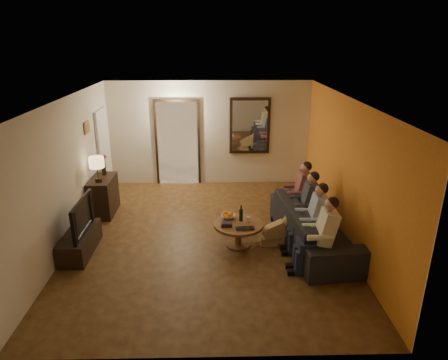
{
  "coord_description": "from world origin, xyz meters",
  "views": [
    {
      "loc": [
        0.14,
        -6.75,
        3.63
      ],
      "look_at": [
        0.3,
        0.3,
        1.05
      ],
      "focal_mm": 32.0,
      "sensor_mm": 36.0,
      "label": 1
    }
  ],
  "objects_px": {
    "person_b": "(313,222)",
    "tv": "(77,216)",
    "tv_stand": "(80,242)",
    "dog": "(274,230)",
    "sofa": "(314,225)",
    "coffee_table": "(238,234)",
    "wine_bottle": "(241,213)",
    "dresser": "(104,196)",
    "person_a": "(322,238)",
    "person_d": "(299,195)",
    "person_c": "(305,207)",
    "laptop": "(245,230)",
    "table_lamp": "(97,169)",
    "bowl": "(228,216)"
  },
  "relations": [
    {
      "from": "tv",
      "to": "bowl",
      "type": "relative_size",
      "value": 4.08
    },
    {
      "from": "tv_stand",
      "to": "bowl",
      "type": "height_order",
      "value": "bowl"
    },
    {
      "from": "dog",
      "to": "bowl",
      "type": "height_order",
      "value": "dog"
    },
    {
      "from": "person_d",
      "to": "bowl",
      "type": "height_order",
      "value": "person_d"
    },
    {
      "from": "tv",
      "to": "coffee_table",
      "type": "height_order",
      "value": "tv"
    },
    {
      "from": "wine_bottle",
      "to": "laptop",
      "type": "bearing_deg",
      "value": -82.5
    },
    {
      "from": "tv_stand",
      "to": "sofa",
      "type": "height_order",
      "value": "sofa"
    },
    {
      "from": "person_d",
      "to": "laptop",
      "type": "xyz_separation_m",
      "value": [
        -1.17,
        -1.21,
        -0.14
      ]
    },
    {
      "from": "tv",
      "to": "bowl",
      "type": "distance_m",
      "value": 2.65
    },
    {
      "from": "person_b",
      "to": "laptop",
      "type": "distance_m",
      "value": 1.17
    },
    {
      "from": "person_a",
      "to": "person_c",
      "type": "height_order",
      "value": "same"
    },
    {
      "from": "tv_stand",
      "to": "dog",
      "type": "height_order",
      "value": "dog"
    },
    {
      "from": "table_lamp",
      "to": "tv_stand",
      "type": "xyz_separation_m",
      "value": [
        0.0,
        -1.44,
        -0.87
      ]
    },
    {
      "from": "tv_stand",
      "to": "person_a",
      "type": "height_order",
      "value": "person_a"
    },
    {
      "from": "coffee_table",
      "to": "laptop",
      "type": "distance_m",
      "value": 0.38
    },
    {
      "from": "person_b",
      "to": "laptop",
      "type": "xyz_separation_m",
      "value": [
        -1.17,
        -0.01,
        -0.14
      ]
    },
    {
      "from": "bowl",
      "to": "person_d",
      "type": "bearing_deg",
      "value": 26.06
    },
    {
      "from": "person_b",
      "to": "tv",
      "type": "bearing_deg",
      "value": 178.59
    },
    {
      "from": "table_lamp",
      "to": "person_d",
      "type": "relative_size",
      "value": 0.45
    },
    {
      "from": "person_c",
      "to": "bowl",
      "type": "height_order",
      "value": "person_c"
    },
    {
      "from": "bowl",
      "to": "wine_bottle",
      "type": "bearing_deg",
      "value": -27.55
    },
    {
      "from": "table_lamp",
      "to": "tv_stand",
      "type": "height_order",
      "value": "table_lamp"
    },
    {
      "from": "person_c",
      "to": "person_d",
      "type": "xyz_separation_m",
      "value": [
        0.0,
        0.6,
        0.0
      ]
    },
    {
      "from": "tv",
      "to": "person_a",
      "type": "xyz_separation_m",
      "value": [
        4.06,
        -0.7,
        -0.1
      ]
    },
    {
      "from": "laptop",
      "to": "dresser",
      "type": "bearing_deg",
      "value": 144.85
    },
    {
      "from": "person_b",
      "to": "tv_stand",
      "type": "bearing_deg",
      "value": 178.59
    },
    {
      "from": "dresser",
      "to": "person_b",
      "type": "height_order",
      "value": "person_b"
    },
    {
      "from": "wine_bottle",
      "to": "laptop",
      "type": "xyz_separation_m",
      "value": [
        0.05,
        -0.38,
        -0.14
      ]
    },
    {
      "from": "dresser",
      "to": "person_d",
      "type": "relative_size",
      "value": 0.75
    },
    {
      "from": "person_a",
      "to": "tv_stand",
      "type": "bearing_deg",
      "value": 170.22
    },
    {
      "from": "wine_bottle",
      "to": "dresser",
      "type": "bearing_deg",
      "value": 154.03
    },
    {
      "from": "person_a",
      "to": "person_c",
      "type": "bearing_deg",
      "value": 90.0
    },
    {
      "from": "sofa",
      "to": "coffee_table",
      "type": "relative_size",
      "value": 2.86
    },
    {
      "from": "person_d",
      "to": "person_c",
      "type": "bearing_deg",
      "value": -90.0
    },
    {
      "from": "person_b",
      "to": "laptop",
      "type": "height_order",
      "value": "person_b"
    },
    {
      "from": "person_d",
      "to": "dog",
      "type": "distance_m",
      "value": 1.13
    },
    {
      "from": "tv_stand",
      "to": "dresser",
      "type": "bearing_deg",
      "value": 90.0
    },
    {
      "from": "sofa",
      "to": "laptop",
      "type": "bearing_deg",
      "value": 97.95
    },
    {
      "from": "dresser",
      "to": "wine_bottle",
      "type": "xyz_separation_m",
      "value": [
        2.85,
        -1.39,
        0.21
      ]
    },
    {
      "from": "dresser",
      "to": "person_a",
      "type": "height_order",
      "value": "person_a"
    },
    {
      "from": "laptop",
      "to": "sofa",
      "type": "bearing_deg",
      "value": 9.85
    },
    {
      "from": "tv_stand",
      "to": "laptop",
      "type": "relative_size",
      "value": 3.57
    },
    {
      "from": "dresser",
      "to": "wine_bottle",
      "type": "relative_size",
      "value": 2.89
    },
    {
      "from": "sofa",
      "to": "person_b",
      "type": "distance_m",
      "value": 0.39
    },
    {
      "from": "person_b",
      "to": "sofa",
      "type": "bearing_deg",
      "value": 71.57
    },
    {
      "from": "person_d",
      "to": "coffee_table",
      "type": "distance_m",
      "value": 1.61
    },
    {
      "from": "person_a",
      "to": "person_b",
      "type": "bearing_deg",
      "value": 90.0
    },
    {
      "from": "tv",
      "to": "laptop",
      "type": "xyz_separation_m",
      "value": [
        2.9,
        -0.11,
        -0.23
      ]
    },
    {
      "from": "person_c",
      "to": "dog",
      "type": "bearing_deg",
      "value": -153.91
    },
    {
      "from": "person_b",
      "to": "laptop",
      "type": "relative_size",
      "value": 3.65
    }
  ]
}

